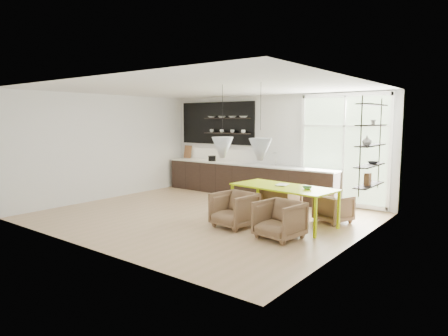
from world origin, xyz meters
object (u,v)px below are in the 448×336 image
dining_table (283,189)px  wire_stool (243,202)px  armchair_front_left (234,210)px  armchair_front_right (280,220)px  armchair_back_left (282,199)px  armchair_back_right (334,208)px

dining_table → wire_stool: bearing=175.2°
armchair_front_left → wire_stool: (-0.54, 1.08, -0.09)m
armchair_front_left → armchair_front_right: armchair_front_left is taller
armchair_back_left → wire_stool: size_ratio=1.78×
dining_table → armchair_back_left: size_ratio=3.03×
armchair_front_right → armchair_back_left: bearing=126.2°
armchair_front_left → armchair_front_right: bearing=-0.2°
armchair_back_right → armchair_front_right: size_ratio=0.85×
armchair_back_right → armchair_back_left: bearing=19.1°
armchair_front_left → armchair_front_right: (1.16, -0.15, -0.01)m
wire_stool → armchair_front_left: bearing=-63.5°
armchair_back_right → armchair_front_left: bearing=67.6°
armchair_front_right → wire_stool: (-1.69, 1.23, -0.08)m
armchair_back_right → armchair_front_left: armchair_front_left is taller
armchair_front_right → wire_stool: size_ratio=1.83×
armchair_back_right → armchair_front_right: 1.79m
dining_table → wire_stool: (-1.21, 0.24, -0.48)m
dining_table → armchair_back_right: bearing=49.9°
armchair_back_left → wire_stool: (-0.73, -0.56, -0.07)m
armchair_back_left → armchair_front_right: 2.03m
dining_table → armchair_back_left: bearing=127.5°
dining_table → armchair_front_right: bearing=-57.6°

